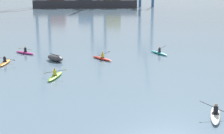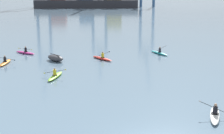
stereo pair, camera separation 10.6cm
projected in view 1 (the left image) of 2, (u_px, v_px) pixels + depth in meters
container_barge at (86, 1)px, 138.51m from camera, size 42.42×11.83×8.69m
capsized_dinghy at (55, 58)px, 37.28m from camera, size 2.52×2.69×0.76m
kayak_magenta at (25, 52)px, 41.42m from camera, size 3.06×2.56×0.95m
kayak_orange at (5, 62)px, 35.89m from camera, size 2.26×3.42×0.95m
kayak_white at (215, 114)px, 21.11m from camera, size 2.06×3.40×1.06m
kayak_red at (102, 58)px, 38.04m from camera, size 2.52×3.08×0.95m
kayak_teal at (159, 53)px, 41.24m from camera, size 1.99×3.34×1.08m
kayak_lime at (55, 76)px, 30.33m from camera, size 2.20×3.45×0.95m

